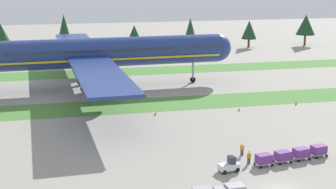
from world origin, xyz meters
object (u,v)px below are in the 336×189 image
at_px(cargo_dolly_lead, 264,159).
at_px(cargo_dolly_fourth, 319,150).
at_px(taxiway_marker_2, 239,109).
at_px(airliner, 92,53).
at_px(baggage_tug, 229,165).
at_px(cargo_dolly_third, 301,153).
at_px(cargo_dolly_second, 283,156).
at_px(ground_crew_loader, 242,149).
at_px(taxiway_marker_0, 155,113).
at_px(taxiway_marker_1, 296,103).
at_px(ground_crew_marshaller, 249,157).

height_order(cargo_dolly_lead, cargo_dolly_fourth, same).
bearing_deg(taxiway_marker_2, airliner, 134.59).
distance_m(cargo_dolly_lead, cargo_dolly_fourth, 8.70).
xyz_separation_m(baggage_tug, taxiway_marker_2, (11.31, 26.77, -0.53)).
relative_size(cargo_dolly_third, taxiway_marker_2, 4.23).
relative_size(airliner, cargo_dolly_second, 31.47).
relative_size(ground_crew_loader, taxiway_marker_0, 2.84).
relative_size(baggage_tug, cargo_dolly_third, 1.15).
relative_size(ground_crew_loader, taxiway_marker_2, 3.02).
distance_m(ground_crew_loader, taxiway_marker_2, 23.00).
bearing_deg(taxiway_marker_2, taxiway_marker_1, 8.60).
relative_size(cargo_dolly_second, ground_crew_loader, 1.40).
xyz_separation_m(cargo_dolly_lead, taxiway_marker_0, (-8.74, 26.57, -0.61)).
bearing_deg(cargo_dolly_second, cargo_dolly_fourth, -90.00).
distance_m(baggage_tug, taxiway_marker_1, 36.88).
height_order(baggage_tug, ground_crew_loader, baggage_tug).
xyz_separation_m(cargo_dolly_fourth, taxiway_marker_2, (-2.19, 24.30, -0.63)).
bearing_deg(cargo_dolly_lead, airliner, 8.97).
distance_m(ground_crew_marshaller, taxiway_marker_2, 26.04).
distance_m(baggage_tug, cargo_dolly_fourth, 13.73).
xyz_separation_m(airliner, taxiway_marker_0, (8.83, -23.57, -7.32)).
height_order(airliner, taxiway_marker_0, airliner).
bearing_deg(cargo_dolly_fourth, ground_crew_loader, 64.69).
height_order(cargo_dolly_fourth, taxiway_marker_2, cargo_dolly_fourth).
relative_size(cargo_dolly_fourth, taxiway_marker_2, 4.23).
bearing_deg(taxiway_marker_2, cargo_dolly_second, -97.90).
distance_m(ground_crew_marshaller, ground_crew_loader, 3.14).
bearing_deg(baggage_tug, cargo_dolly_third, -90.00).
relative_size(cargo_dolly_third, ground_crew_marshaller, 1.40).
xyz_separation_m(airliner, cargo_dolly_lead, (17.57, -50.15, -6.71)).
height_order(baggage_tug, cargo_dolly_lead, baggage_tug).
distance_m(baggage_tug, cargo_dolly_second, 7.93).
height_order(cargo_dolly_lead, ground_crew_loader, ground_crew_loader).
height_order(airliner, cargo_dolly_lead, airliner).
bearing_deg(taxiway_marker_1, baggage_tug, -129.18).
xyz_separation_m(airliner, ground_crew_loader, (16.24, -45.94, -6.68)).
relative_size(cargo_dolly_fourth, ground_crew_loader, 1.40).
bearing_deg(ground_crew_loader, taxiway_marker_2, -88.49).
bearing_deg(taxiway_marker_2, baggage_tug, -112.91).
bearing_deg(cargo_dolly_second, ground_crew_marshaller, 72.52).
height_order(airliner, ground_crew_loader, airliner).
distance_m(cargo_dolly_lead, taxiway_marker_2, 26.65).
xyz_separation_m(ground_crew_loader, taxiway_marker_2, (7.70, 21.66, -0.66)).
height_order(cargo_dolly_fourth, ground_crew_loader, ground_crew_loader).
height_order(ground_crew_loader, taxiway_marker_2, ground_crew_loader).
bearing_deg(cargo_dolly_third, cargo_dolly_fourth, -90.00).
xyz_separation_m(cargo_dolly_fourth, ground_crew_loader, (-9.89, 2.64, 0.03)).
distance_m(airliner, cargo_dolly_second, 54.08).
xyz_separation_m(cargo_dolly_second, taxiway_marker_1, (15.50, 27.16, -0.59)).
bearing_deg(airliner, cargo_dolly_lead, 16.84).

